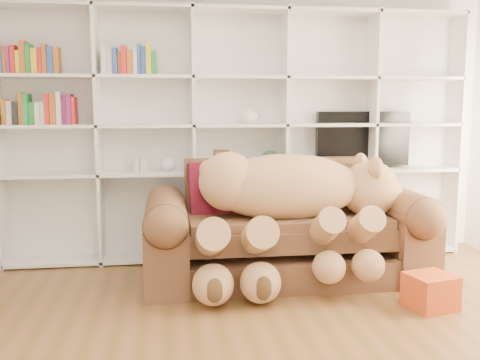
{
  "coord_description": "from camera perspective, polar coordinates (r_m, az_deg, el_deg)",
  "views": [
    {
      "loc": [
        -0.69,
        -2.79,
        1.49
      ],
      "look_at": [
        -0.08,
        1.63,
        0.86
      ],
      "focal_mm": 40.0,
      "sensor_mm": 36.0,
      "label": 1
    }
  ],
  "objects": [
    {
      "name": "figurine_tall",
      "position": [
        5.14,
        -11.05,
        1.65
      ],
      "size": [
        0.07,
        0.07,
        0.14
      ],
      "primitive_type": "cylinder",
      "rotation": [
        0.0,
        0.0,
        -0.0
      ],
      "color": "beige",
      "rests_on": "bookshelf"
    },
    {
      "name": "tv",
      "position": [
        5.51,
        12.95,
        4.16
      ],
      "size": [
        0.95,
        0.18,
        0.56
      ],
      "color": "black",
      "rests_on": "bookshelf"
    },
    {
      "name": "picture_frame",
      "position": [
        5.15,
        -2.03,
        2.19
      ],
      "size": [
        0.15,
        0.08,
        0.19
      ],
      "primitive_type": "cube",
      "rotation": [
        0.0,
        0.0,
        -0.39
      ],
      "color": "brown",
      "rests_on": "bookshelf"
    },
    {
      "name": "teddy_bear",
      "position": [
        4.41,
        5.34,
        -2.24
      ],
      "size": [
        1.88,
        1.01,
        1.09
      ],
      "rotation": [
        0.0,
        0.0,
        0.13
      ],
      "color": "tan",
      "rests_on": "sofa"
    },
    {
      "name": "gift_box",
      "position": [
        4.27,
        19.65,
        -11.12
      ],
      "size": [
        0.38,
        0.36,
        0.25
      ],
      "primitive_type": "cube",
      "rotation": [
        0.0,
        0.0,
        0.24
      ],
      "color": "#C9471A",
      "rests_on": "floor"
    },
    {
      "name": "wall_back",
      "position": [
        5.34,
        -0.37,
        6.49
      ],
      "size": [
        5.0,
        0.02,
        2.7
      ],
      "primitive_type": "cube",
      "color": "white",
      "rests_on": "floor"
    },
    {
      "name": "sofa",
      "position": [
        4.68,
        4.82,
        -5.78
      ],
      "size": [
        2.39,
        1.03,
        1.01
      ],
      "color": "brown",
      "rests_on": "floor"
    },
    {
      "name": "snow_globe",
      "position": [
        5.13,
        -7.66,
        1.68
      ],
      "size": [
        0.12,
        0.12,
        0.12
      ],
      "primitive_type": "sphere",
      "color": "silver",
      "rests_on": "bookshelf"
    },
    {
      "name": "figurine_short",
      "position": [
        5.13,
        -10.23,
        1.59
      ],
      "size": [
        0.1,
        0.1,
        0.13
      ],
      "primitive_type": "cylinder",
      "rotation": [
        0.0,
        0.0,
        0.35
      ],
      "color": "beige",
      "rests_on": "bookshelf"
    },
    {
      "name": "throw_pillow",
      "position": [
        4.68,
        -2.55,
        -1.1
      ],
      "size": [
        0.5,
        0.31,
        0.5
      ],
      "primitive_type": "cube",
      "rotation": [
        -0.24,
        0.0,
        0.1
      ],
      "color": "maroon",
      "rests_on": "sofa"
    },
    {
      "name": "shelf_vase",
      "position": [
        5.16,
        0.98,
        7.02
      ],
      "size": [
        0.21,
        0.21,
        0.18
      ],
      "primitive_type": "imported",
      "rotation": [
        0.0,
        0.0,
        0.32
      ],
      "color": "white",
      "rests_on": "bookshelf"
    },
    {
      "name": "bookshelf",
      "position": [
        5.18,
        -2.82,
        5.94
      ],
      "size": [
        4.43,
        0.35,
        2.4
      ],
      "color": "white",
      "rests_on": "floor"
    },
    {
      "name": "green_vase",
      "position": [
        5.22,
        3.21,
        2.14
      ],
      "size": [
        0.19,
        0.19,
        0.19
      ],
      "primitive_type": "sphere",
      "color": "#2F5B39",
      "rests_on": "bookshelf"
    }
  ]
}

